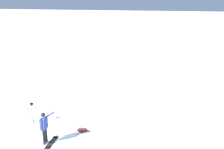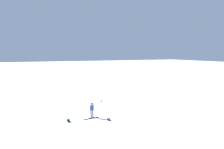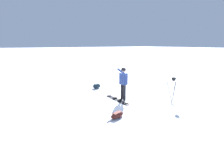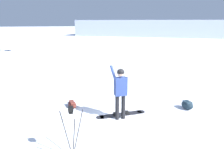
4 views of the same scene
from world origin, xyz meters
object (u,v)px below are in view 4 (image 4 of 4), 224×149
(snowboard, at_px, (121,114))
(camera_tripod, at_px, (72,122))
(gear_bag_large, at_px, (187,105))
(gear_bag_small, at_px, (72,104))
(snowboarder, at_px, (120,88))

(snowboard, bearing_deg, camera_tripod, 48.23)
(gear_bag_large, relative_size, camera_tripod, 0.42)
(camera_tripod, relative_size, gear_bag_small, 1.93)
(camera_tripod, bearing_deg, snowboarder, -134.05)
(snowboarder, xyz_separation_m, gear_bag_small, (1.54, -1.48, -0.99))
(snowboarder, bearing_deg, snowboard, -113.35)
(snowboarder, bearing_deg, gear_bag_large, -176.38)
(gear_bag_large, height_order, camera_tripod, camera_tripod)
(gear_bag_large, bearing_deg, snowboarder, 3.62)
(snowboard, xyz_separation_m, camera_tripod, (1.90, 2.12, 0.95))
(snowboard, bearing_deg, gear_bag_small, -35.28)
(snowboarder, relative_size, snowboard, 0.98)
(camera_tripod, height_order, gear_bag_small, camera_tripod)
(snowboarder, distance_m, snowboard, 1.13)
(gear_bag_large, distance_m, gear_bag_small, 4.50)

